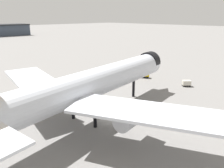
# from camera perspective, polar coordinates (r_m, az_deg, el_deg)

# --- Properties ---
(ground) EXTENTS (900.00, 900.00, 0.00)m
(ground) POSITION_cam_1_polar(r_m,az_deg,el_deg) (46.81, -1.24, -8.98)
(ground) COLOR slate
(airliner_near_gate) EXTENTS (58.06, 52.57, 16.98)m
(airliner_near_gate) POSITION_cam_1_polar(r_m,az_deg,el_deg) (44.27, -5.63, -0.19)
(airliner_near_gate) COLOR silver
(airliner_near_gate) RESTS_ON ground
(baggage_tug_wing) EXTENTS (3.01, 3.58, 1.85)m
(baggage_tug_wing) POSITION_cam_1_polar(r_m,az_deg,el_deg) (77.07, 8.50, 2.31)
(baggage_tug_wing) COLOR black
(baggage_tug_wing) RESTS_ON ground
(baggage_cart_trailing) EXTENTS (2.85, 2.87, 1.82)m
(baggage_cart_trailing) POSITION_cam_1_polar(r_m,az_deg,el_deg) (70.85, 18.80, 0.21)
(baggage_cart_trailing) COLOR black
(baggage_cart_trailing) RESTS_ON ground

